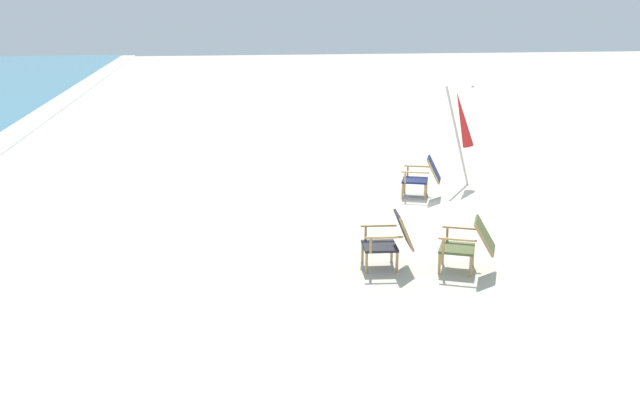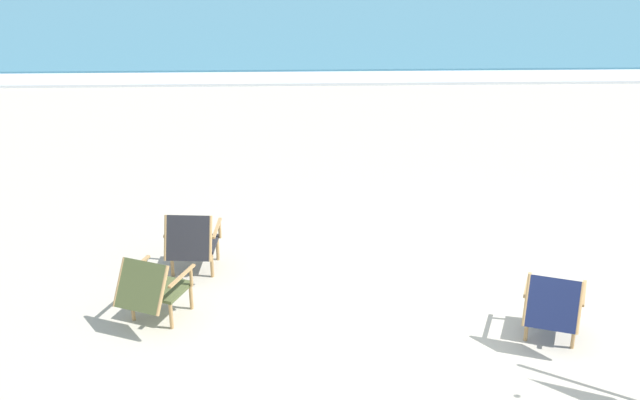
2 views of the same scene
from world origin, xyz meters
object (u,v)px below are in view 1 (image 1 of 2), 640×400
(beach_chair_back_right, at_px, (391,239))
(umbrella_furled_red, at_px, (462,120))
(beach_chair_mid_center, at_px, (424,175))
(beach_chair_front_right, at_px, (470,243))

(beach_chair_back_right, bearing_deg, umbrella_furled_red, -28.81)
(beach_chair_back_right, relative_size, beach_chair_mid_center, 0.91)
(beach_chair_mid_center, relative_size, beach_chair_front_right, 0.95)
(beach_chair_mid_center, bearing_deg, beach_chair_back_right, 157.89)
(beach_chair_back_right, distance_m, beach_chair_front_right, 1.11)
(umbrella_furled_red, bearing_deg, beach_chair_front_right, 163.21)
(beach_chair_mid_center, height_order, beach_chair_front_right, beach_chair_mid_center)
(beach_chair_back_right, relative_size, umbrella_furled_red, 0.39)
(beach_chair_front_right, distance_m, umbrella_furled_red, 5.28)
(beach_chair_back_right, distance_m, umbrella_furled_red, 5.41)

